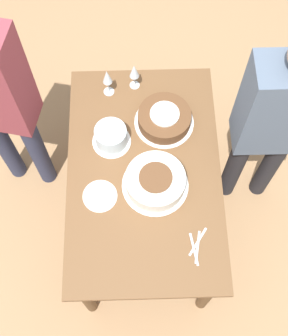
{
  "coord_description": "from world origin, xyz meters",
  "views": [
    {
      "loc": [
        -1.02,
        0.03,
        3.03
      ],
      "look_at": [
        0.0,
        0.0,
        0.77
      ],
      "focal_mm": 50.0,
      "sensor_mm": 36.0,
      "label": 1
    }
  ],
  "objects_px": {
    "wine_glass_near": "(134,72)",
    "person_cutting": "(275,120)",
    "cake_front_chocolate": "(164,119)",
    "wine_glass_far": "(107,78)",
    "cake_center_white": "(155,182)",
    "cake_back_decorated": "(111,137)"
  },
  "relations": [
    {
      "from": "cake_front_chocolate",
      "to": "wine_glass_near",
      "type": "xyz_separation_m",
      "value": [
        0.26,
        0.16,
        0.09
      ]
    },
    {
      "from": "cake_back_decorated",
      "to": "wine_glass_far",
      "type": "bearing_deg",
      "value": 2.85
    },
    {
      "from": "cake_back_decorated",
      "to": "wine_glass_near",
      "type": "bearing_deg",
      "value": -20.07
    },
    {
      "from": "cake_center_white",
      "to": "cake_back_decorated",
      "type": "relative_size",
      "value": 1.66
    },
    {
      "from": "cake_front_chocolate",
      "to": "wine_glass_near",
      "type": "height_order",
      "value": "wine_glass_near"
    },
    {
      "from": "cake_front_chocolate",
      "to": "person_cutting",
      "type": "relative_size",
      "value": 0.22
    },
    {
      "from": "cake_back_decorated",
      "to": "wine_glass_far",
      "type": "height_order",
      "value": "wine_glass_far"
    },
    {
      "from": "cake_front_chocolate",
      "to": "wine_glass_far",
      "type": "bearing_deg",
      "value": 55.52
    },
    {
      "from": "wine_glass_far",
      "to": "person_cutting",
      "type": "xyz_separation_m",
      "value": [
        -0.34,
        -0.87,
        0.07
      ]
    },
    {
      "from": "cake_center_white",
      "to": "wine_glass_far",
      "type": "height_order",
      "value": "wine_glass_far"
    },
    {
      "from": "cake_center_white",
      "to": "person_cutting",
      "type": "height_order",
      "value": "person_cutting"
    },
    {
      "from": "cake_center_white",
      "to": "wine_glass_near",
      "type": "xyz_separation_m",
      "value": [
        0.64,
        0.1,
        0.08
      ]
    },
    {
      "from": "cake_front_chocolate",
      "to": "cake_center_white",
      "type": "bearing_deg",
      "value": 170.4
    },
    {
      "from": "cake_center_white",
      "to": "wine_glass_near",
      "type": "height_order",
      "value": "wine_glass_near"
    },
    {
      "from": "cake_front_chocolate",
      "to": "wine_glass_far",
      "type": "distance_m",
      "value": 0.39
    },
    {
      "from": "cake_center_white",
      "to": "cake_back_decorated",
      "type": "bearing_deg",
      "value": 40.78
    },
    {
      "from": "person_cutting",
      "to": "wine_glass_near",
      "type": "bearing_deg",
      "value": -27.57
    },
    {
      "from": "cake_back_decorated",
      "to": "wine_glass_near",
      "type": "distance_m",
      "value": 0.4
    },
    {
      "from": "wine_glass_near",
      "to": "person_cutting",
      "type": "distance_m",
      "value": 0.82
    },
    {
      "from": "cake_center_white",
      "to": "cake_back_decorated",
      "type": "xyz_separation_m",
      "value": [
        0.27,
        0.23,
        0.01
      ]
    },
    {
      "from": "cake_center_white",
      "to": "cake_front_chocolate",
      "type": "xyz_separation_m",
      "value": [
        0.38,
        -0.06,
        -0.01
      ]
    },
    {
      "from": "wine_glass_near",
      "to": "person_cutting",
      "type": "xyz_separation_m",
      "value": [
        -0.38,
        -0.72,
        0.08
      ]
    }
  ]
}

